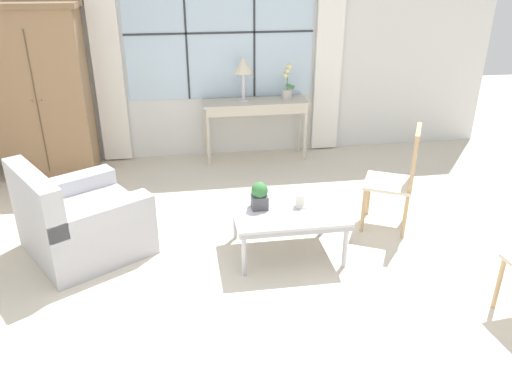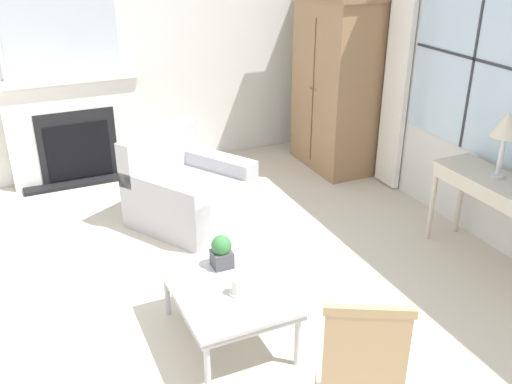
{
  "view_description": "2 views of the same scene",
  "coord_description": "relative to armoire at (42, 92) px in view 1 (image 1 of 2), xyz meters",
  "views": [
    {
      "loc": [
        -0.56,
        -3.32,
        2.37
      ],
      "look_at": [
        0.04,
        0.45,
        0.58
      ],
      "focal_mm": 35.0,
      "sensor_mm": 36.0,
      "label": 1
    },
    {
      "loc": [
        3.26,
        -0.72,
        2.6
      ],
      "look_at": [
        -0.05,
        0.78,
        0.89
      ],
      "focal_mm": 40.0,
      "sensor_mm": 36.0,
      "label": 2
    }
  ],
  "objects": [
    {
      "name": "armchair_upholstered",
      "position": [
        0.64,
        -1.97,
        -0.71
      ],
      "size": [
        1.26,
        1.28,
        0.84
      ],
      "color": "#B2B2B7",
      "rests_on": "ground_plane"
    },
    {
      "name": "potted_plant_small",
      "position": [
        2.18,
        -2.22,
        -0.44
      ],
      "size": [
        0.14,
        0.14,
        0.24
      ],
      "color": "#4C4C51",
      "rests_on": "coffee_table"
    },
    {
      "name": "ground_plane",
      "position": [
        2.11,
        -2.68,
        -0.99
      ],
      "size": [
        14.0,
        14.0,
        0.0
      ],
      "primitive_type": "plane",
      "color": "beige"
    },
    {
      "name": "potted_orchid",
      "position": [
        2.91,
        0.09,
        -0.06
      ],
      "size": [
        0.16,
        0.12,
        0.45
      ],
      "color": "#BCB7AD",
      "rests_on": "console_table"
    },
    {
      "name": "coffee_table",
      "position": [
        2.42,
        -2.27,
        -0.6
      ],
      "size": [
        0.95,
        0.71,
        0.43
      ],
      "color": "#BCBCC1",
      "rests_on": "ground_plane"
    },
    {
      "name": "wall_back_windowed",
      "position": [
        2.11,
        0.35,
        0.41
      ],
      "size": [
        7.2,
        0.14,
        2.8
      ],
      "color": "silver",
      "rests_on": "ground_plane"
    },
    {
      "name": "pillar_candle",
      "position": [
        2.53,
        -2.25,
        -0.51
      ],
      "size": [
        0.11,
        0.11,
        0.13
      ],
      "color": "silver",
      "rests_on": "coffee_table"
    },
    {
      "name": "armoire",
      "position": [
        0.0,
        0.0,
        0.0
      ],
      "size": [
        1.1,
        0.61,
        1.96
      ],
      "color": "#93704C",
      "rests_on": "ground_plane"
    },
    {
      "name": "side_chair_wooden",
      "position": [
        3.55,
        -1.99,
        -0.42
      ],
      "size": [
        0.6,
        0.6,
        1.01
      ],
      "color": "beige",
      "rests_on": "ground_plane"
    },
    {
      "name": "table_lamp",
      "position": [
        2.35,
        0.09,
        0.2
      ],
      "size": [
        0.24,
        0.24,
        0.54
      ],
      "color": "silver",
      "rests_on": "console_table"
    },
    {
      "name": "console_table",
      "position": [
        2.5,
        0.06,
        -0.32
      ],
      "size": [
        1.31,
        0.41,
        0.76
      ],
      "color": "beige",
      "rests_on": "ground_plane"
    }
  ]
}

